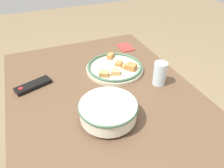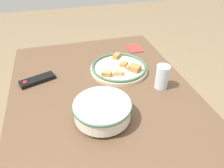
# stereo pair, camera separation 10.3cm
# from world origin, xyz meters

# --- Properties ---
(dining_table) EXTENTS (1.11, 0.87, 0.76)m
(dining_table) POSITION_xyz_m (0.00, 0.00, 0.66)
(dining_table) COLOR brown
(dining_table) RESTS_ON ground_plane
(noodle_bowl) EXTENTS (0.24, 0.24, 0.08)m
(noodle_bowl) POSITION_xyz_m (-0.20, 0.04, 0.81)
(noodle_bowl) COLOR silver
(noodle_bowl) RESTS_ON dining_table
(food_plate) EXTENTS (0.31, 0.31, 0.05)m
(food_plate) POSITION_xyz_m (0.14, -0.13, 0.78)
(food_plate) COLOR beige
(food_plate) RESTS_ON dining_table
(tv_remote) EXTENTS (0.11, 0.18, 0.02)m
(tv_remote) POSITION_xyz_m (0.14, 0.30, 0.78)
(tv_remote) COLOR black
(tv_remote) RESTS_ON dining_table
(drinking_glass) EXTENTS (0.06, 0.06, 0.12)m
(drinking_glass) POSITION_xyz_m (-0.06, -0.29, 0.82)
(drinking_glass) COLOR silver
(drinking_glass) RESTS_ON dining_table
(folded_napkin) EXTENTS (0.12, 0.08, 0.01)m
(folded_napkin) POSITION_xyz_m (0.36, -0.30, 0.77)
(folded_napkin) COLOR #B2332D
(folded_napkin) RESTS_ON dining_table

